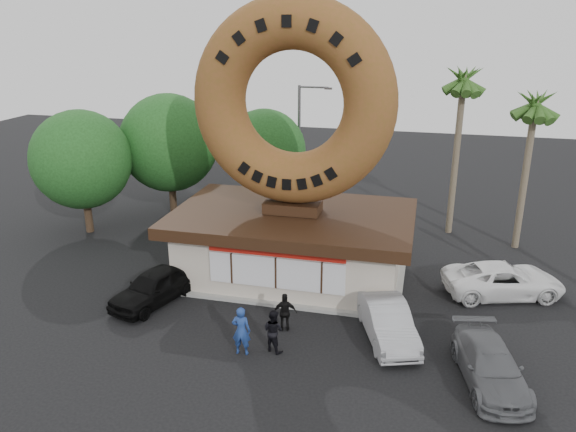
# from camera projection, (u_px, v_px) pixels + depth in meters

# --- Properties ---
(ground) EXTENTS (90.00, 90.00, 0.00)m
(ground) POSITION_uv_depth(u_px,v_px,m) (257.00, 340.00, 21.87)
(ground) COLOR black
(ground) RESTS_ON ground
(donut_shop) EXTENTS (11.20, 7.20, 3.80)m
(donut_shop) POSITION_uv_depth(u_px,v_px,m) (293.00, 242.00, 26.75)
(donut_shop) COLOR #C0B5A4
(donut_shop) RESTS_ON ground
(giant_donut) EXTENTS (9.12, 2.32, 9.12)m
(giant_donut) POSITION_uv_depth(u_px,v_px,m) (293.00, 103.00, 24.57)
(giant_donut) COLOR brown
(giant_donut) RESTS_ON donut_shop
(tree_west) EXTENTS (6.00, 6.00, 7.65)m
(tree_west) POSITION_uv_depth(u_px,v_px,m) (169.00, 143.00, 34.38)
(tree_west) COLOR #473321
(tree_west) RESTS_ON ground
(tree_mid) EXTENTS (5.20, 5.20, 6.63)m
(tree_mid) POSITION_uv_depth(u_px,v_px,m) (264.00, 151.00, 35.16)
(tree_mid) COLOR #473321
(tree_mid) RESTS_ON ground
(tree_far) EXTENTS (5.60, 5.60, 7.14)m
(tree_far) POSITION_uv_depth(u_px,v_px,m) (81.00, 160.00, 31.62)
(tree_far) COLOR #473321
(tree_far) RESTS_ON ground
(palm_near) EXTENTS (2.60, 2.60, 9.75)m
(palm_near) POSITION_uv_depth(u_px,v_px,m) (463.00, 86.00, 30.17)
(palm_near) COLOR #726651
(palm_near) RESTS_ON ground
(palm_far) EXTENTS (2.60, 2.60, 8.75)m
(palm_far) POSITION_uv_depth(u_px,v_px,m) (535.00, 110.00, 28.31)
(palm_far) COLOR #726651
(palm_far) RESTS_ON ground
(street_lamp) EXTENTS (2.11, 0.20, 8.00)m
(street_lamp) POSITION_uv_depth(u_px,v_px,m) (301.00, 142.00, 35.44)
(street_lamp) COLOR #59595E
(street_lamp) RESTS_ON ground
(person_left) EXTENTS (0.73, 0.50, 1.93)m
(person_left) POSITION_uv_depth(u_px,v_px,m) (241.00, 331.00, 20.71)
(person_left) COLOR navy
(person_left) RESTS_ON ground
(person_center) EXTENTS (1.01, 0.92, 1.70)m
(person_center) POSITION_uv_depth(u_px,v_px,m) (273.00, 331.00, 20.94)
(person_center) COLOR black
(person_center) RESTS_ON ground
(person_right) EXTENTS (1.02, 0.61, 1.62)m
(person_right) POSITION_uv_depth(u_px,v_px,m) (285.00, 312.00, 22.30)
(person_right) COLOR black
(person_right) RESTS_ON ground
(car_black) EXTENTS (3.01, 4.72, 1.50)m
(car_black) POSITION_uv_depth(u_px,v_px,m) (154.00, 287.00, 24.58)
(car_black) COLOR black
(car_black) RESTS_ON ground
(car_silver) EXTENTS (2.96, 4.74, 1.47)m
(car_silver) POSITION_uv_depth(u_px,v_px,m) (387.00, 321.00, 21.81)
(car_silver) COLOR #A3A4A8
(car_silver) RESTS_ON ground
(car_grey) EXTENTS (2.80, 4.89, 1.33)m
(car_grey) POSITION_uv_depth(u_px,v_px,m) (490.00, 365.00, 19.14)
(car_grey) COLOR slate
(car_grey) RESTS_ON ground
(car_white) EXTENTS (5.78, 3.87, 1.47)m
(car_white) POSITION_uv_depth(u_px,v_px,m) (503.00, 280.00, 25.25)
(car_white) COLOR white
(car_white) RESTS_ON ground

